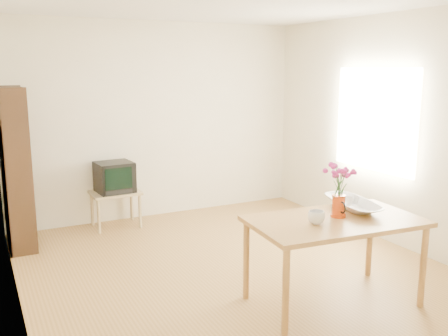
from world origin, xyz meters
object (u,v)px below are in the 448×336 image
mug (316,217)px  bowl (353,185)px  pitcher (338,207)px  television (114,176)px  table (335,228)px

mug → bowl: (0.57, 0.22, 0.16)m
pitcher → television: 3.13m
table → television: 3.14m
pitcher → bowl: bearing=39.4°
pitcher → bowl: bowl is taller
table → bowl: (0.34, 0.18, 0.30)m
pitcher → bowl: size_ratio=0.44×
table → pitcher: bearing=38.2°
table → bowl: bowl is taller
pitcher → television: bearing=124.6°
table → pitcher: 0.18m
bowl → table: bearing=-151.9°
bowl → television: (-1.46, 2.75, -0.31)m
pitcher → table: bearing=-133.9°
mug → bowl: bearing=-175.8°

